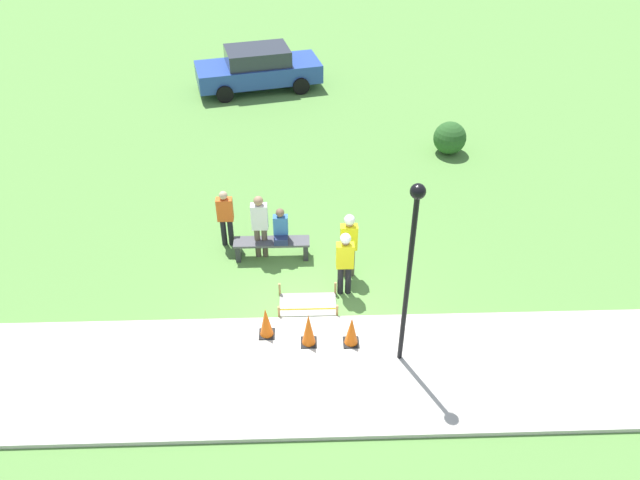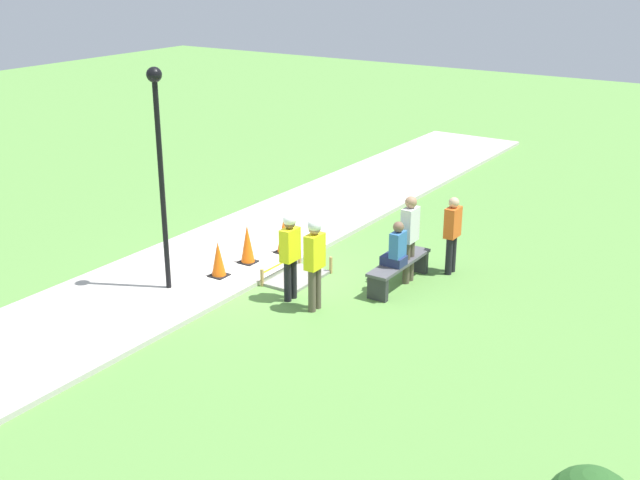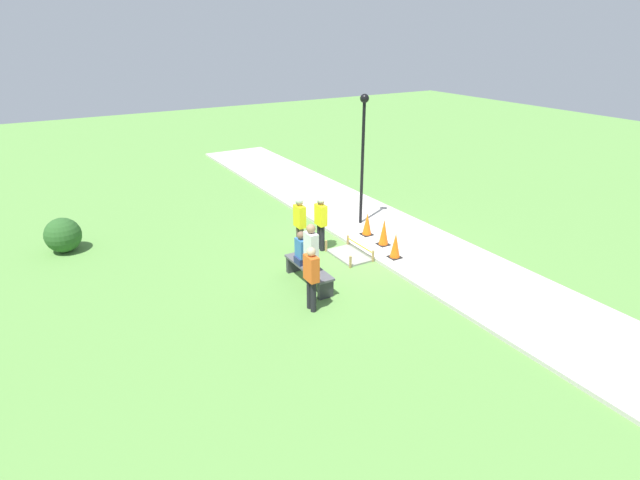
{
  "view_description": "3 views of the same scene",
  "coord_description": "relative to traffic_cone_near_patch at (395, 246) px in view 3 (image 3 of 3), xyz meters",
  "views": [
    {
      "loc": [
        -0.21,
        -10.07,
        9.82
      ],
      "look_at": [
        0.17,
        1.94,
        0.78
      ],
      "focal_mm": 35.0,
      "sensor_mm": 36.0,
      "label": 1
    },
    {
      "loc": [
        12.0,
        9.0,
        6.24
      ],
      "look_at": [
        -0.22,
        0.96,
        0.93
      ],
      "focal_mm": 45.0,
      "sensor_mm": 36.0,
      "label": 2
    },
    {
      "loc": [
        -11.1,
        7.91,
        6.18
      ],
      "look_at": [
        -0.15,
        1.43,
        0.73
      ],
      "focal_mm": 28.0,
      "sensor_mm": 36.0,
      "label": 3
    }
  ],
  "objects": [
    {
      "name": "traffic_cone_sidewalk_edge",
      "position": [
        1.8,
        -0.3,
        -0.01
      ],
      "size": [
        0.34,
        0.34,
        0.73
      ],
      "color": "black",
      "rests_on": "sidewalk"
    },
    {
      "name": "worker_supervisor",
      "position": [
        1.76,
        1.42,
        0.54
      ],
      "size": [
        0.4,
        0.25,
        1.71
      ],
      "color": "black",
      "rests_on": "ground_plane"
    },
    {
      "name": "traffic_cone_near_patch",
      "position": [
        0.0,
        0.0,
        0.0
      ],
      "size": [
        0.34,
        0.34,
        0.75
      ],
      "color": "black",
      "rests_on": "sidewalk"
    },
    {
      "name": "park_bench",
      "position": [
        0.03,
        2.81,
        -0.11
      ],
      "size": [
        1.88,
        0.44,
        0.51
      ],
      "color": "#2D2D33",
      "rests_on": "ground_plane"
    },
    {
      "name": "sidewalk",
      "position": [
        1.05,
        -1.06,
        -0.42
      ],
      "size": [
        28.0,
        3.16,
        0.1
      ],
      "color": "#BCB7AD",
      "rests_on": "ground_plane"
    },
    {
      "name": "wet_concrete_patch",
      "position": [
        0.9,
        0.97,
        -0.43
      ],
      "size": [
        1.35,
        0.82,
        0.36
      ],
      "color": "gray",
      "rests_on": "ground_plane"
    },
    {
      "name": "traffic_cone_far_patch",
      "position": [
        0.9,
        -0.28,
        0.03
      ],
      "size": [
        0.34,
        0.34,
        0.81
      ],
      "color": "black",
      "rests_on": "sidewalk"
    },
    {
      "name": "ground_plane",
      "position": [
        1.05,
        0.52,
        -0.47
      ],
      "size": [
        60.0,
        60.0,
        0.0
      ],
      "primitive_type": "plane",
      "color": "#5B8E42"
    },
    {
      "name": "lamppost_near",
      "position": [
        2.78,
        -0.74,
        2.36
      ],
      "size": [
        0.28,
        0.28,
        4.21
      ],
      "color": "black",
      "rests_on": "sidewalk"
    },
    {
      "name": "bystander_in_orange_shirt",
      "position": [
        -1.12,
        3.38,
        0.43
      ],
      "size": [
        0.4,
        0.22,
        1.61
      ],
      "color": "black",
      "rests_on": "ground_plane"
    },
    {
      "name": "worker_assistant",
      "position": [
        1.89,
        2.06,
        0.58
      ],
      "size": [
        0.4,
        0.25,
        1.77
      ],
      "color": "brown",
      "rests_on": "ground_plane"
    },
    {
      "name": "bystander_in_gray_shirt",
      "position": [
        -0.23,
        2.88,
        0.54
      ],
      "size": [
        0.4,
        0.23,
        1.77
      ],
      "color": "brown",
      "rests_on": "ground_plane"
    },
    {
      "name": "person_seated_on_bench",
      "position": [
        0.27,
        2.86,
        0.39
      ],
      "size": [
        0.36,
        0.44,
        0.89
      ],
      "color": "navy",
      "rests_on": "park_bench"
    },
    {
      "name": "shrub_rounded_near",
      "position": [
        5.52,
        8.05,
        0.05
      ],
      "size": [
        1.04,
        1.04,
        1.04
      ],
      "color": "#285623",
      "rests_on": "ground_plane"
    }
  ]
}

